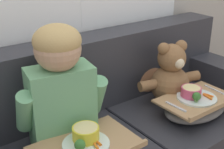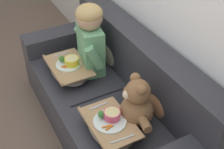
# 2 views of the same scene
# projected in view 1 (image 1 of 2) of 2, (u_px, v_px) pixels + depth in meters

# --- Properties ---
(couch) EXTENTS (1.98, 0.86, 0.86)m
(couch) POSITION_uv_depth(u_px,v_px,m) (120.00, 132.00, 1.89)
(couch) COLOR #2D2D33
(couch) RESTS_ON ground_plane
(throw_pillow_behind_child) EXTENTS (0.33, 0.16, 0.34)m
(throw_pillow_behind_child) POSITION_uv_depth(u_px,v_px,m) (45.00, 101.00, 1.71)
(throw_pillow_behind_child) COLOR #C1B293
(throw_pillow_behind_child) RESTS_ON couch
(throw_pillow_behind_teddy) EXTENTS (0.32, 0.15, 0.33)m
(throw_pillow_behind_teddy) POSITION_uv_depth(u_px,v_px,m) (148.00, 70.00, 2.13)
(throw_pillow_behind_teddy) COLOR #B2754C
(throw_pillow_behind_teddy) RESTS_ON couch
(child_figure) EXTENTS (0.46, 0.25, 0.63)m
(child_figure) POSITION_uv_depth(u_px,v_px,m) (60.00, 83.00, 1.48)
(child_figure) COLOR #66A370
(child_figure) RESTS_ON couch
(teddy_bear) EXTENTS (0.44, 0.32, 0.41)m
(teddy_bear) POSITION_uv_depth(u_px,v_px,m) (171.00, 77.00, 1.97)
(teddy_bear) COLOR brown
(teddy_bear) RESTS_ON couch
(lap_tray_teddy) EXTENTS (0.46, 0.29, 0.18)m
(lap_tray_teddy) POSITION_uv_depth(u_px,v_px,m) (195.00, 105.00, 1.86)
(lap_tray_teddy) COLOR slate
(lap_tray_teddy) RESTS_ON teddy_bear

